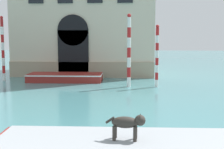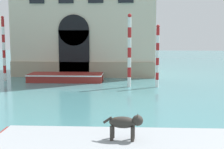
% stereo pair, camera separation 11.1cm
% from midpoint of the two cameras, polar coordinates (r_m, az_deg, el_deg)
% --- Properties ---
extents(dog_on_deck, '(0.94, 0.32, 0.63)m').
position_cam_midpoint_polar(dog_on_deck, '(7.36, 2.48, -8.83)').
color(dog_on_deck, '#332D28').
rests_on(dog_on_deck, boat_foreground).
extents(boat_moored_near_palazzo, '(4.97, 2.02, 0.53)m').
position_cam_midpoint_polar(boat_moored_near_palazzo, '(21.05, -8.69, -0.48)').
color(boat_moored_near_palazzo, maroon).
rests_on(boat_moored_near_palazzo, ground_plane).
extents(mooring_pole_0, '(0.20, 0.20, 3.67)m').
position_cam_midpoint_polar(mooring_pole_0, '(18.56, 8.06, 3.39)').
color(mooring_pole_0, white).
rests_on(mooring_pole_0, ground_plane).
extents(mooring_pole_1, '(0.20, 0.20, 4.32)m').
position_cam_midpoint_polar(mooring_pole_1, '(22.12, -19.47, 4.50)').
color(mooring_pole_1, white).
rests_on(mooring_pole_1, ground_plane).
extents(mooring_pole_2, '(0.22, 0.22, 4.31)m').
position_cam_midpoint_polar(mooring_pole_2, '(18.42, 2.94, 4.42)').
color(mooring_pole_2, white).
rests_on(mooring_pole_2, ground_plane).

